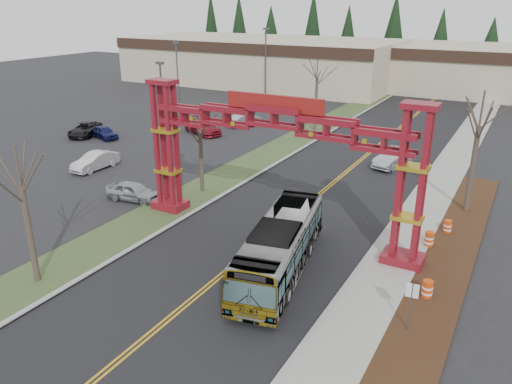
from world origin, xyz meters
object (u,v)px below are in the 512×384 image
Objects in this scene: parked_car_near_c at (85,129)px; street_sign at (411,298)px; bare_tree_median_mid at (200,131)px; parked_car_mid_a at (203,127)px; transit_bus at (280,247)px; parked_car_mid_b at (104,132)px; barrel_mid at (429,240)px; light_pole_mid at (177,71)px; light_pole_far at (266,57)px; parked_car_near_a at (133,191)px; retail_building_west at (262,61)px; parked_car_near_b at (95,161)px; light_pole_near at (162,101)px; parked_car_far_a at (245,119)px; barrel_north at (447,227)px; bare_tree_right_far at (479,127)px; bare_tree_median_far at (317,78)px; silver_sedan at (394,158)px; barrel_south at (427,290)px; gateway_arch at (274,140)px.

parked_car_near_c is 2.08× the size of street_sign.
parked_car_mid_a is at bearing 124.73° from bare_tree_median_mid.
transit_bus is 2.15× the size of parked_car_near_c.
barrel_mid is at bearing -87.24° from parked_car_mid_b.
light_pole_mid is 15.32m from light_pole_far.
retail_building_west is at bearing 10.92° from parked_car_near_a.
parked_car_near_a is at bearing -25.17° from parked_car_near_b.
light_pole_near is 0.85× the size of light_pole_far.
parked_car_far_a is 4.86× the size of barrel_north.
parked_car_mid_b is at bearing -84.61° from retail_building_west.
parked_car_near_a is 0.91× the size of parked_car_near_b.
light_pole_near is at bearing 177.16° from bare_tree_right_far.
parked_car_near_a is 0.49× the size of bare_tree_right_far.
parked_car_far_a is (2.08, 5.46, -0.04)m from parked_car_mid_a.
parked_car_mid_a is 10.33m from parked_car_mid_b.
parked_car_near_c is (-31.16, 15.65, -0.80)m from transit_bus.
parked_car_mid_a is 5.81× the size of barrel_north.
bare_tree_median_mid is 21.88m from bare_tree_median_far.
light_pole_near is 8.61× the size of barrel_mid.
parked_car_near_b is at bearing 99.36° from parked_car_far_a.
bare_tree_median_mid is (-11.05, -13.23, 3.88)m from silver_sedan.
light_pole_near is 30.61m from barrel_south.
silver_sedan is 13.54m from barrel_north.
light_pole_near is 27.58m from barrel_north.
bare_tree_median_mid is 6.78× the size of barrel_south.
barrel_south is at bearing -44.81° from parked_car_near_c.
gateway_arch reaches higher than parked_car_near_a.
parked_car_mid_a is 0.63× the size of bare_tree_right_far.
barrel_south is at bearing -87.27° from barrel_north.
barrel_north is (27.61, -13.27, -0.31)m from parked_car_mid_a.
light_pole_near is at bearing -78.84° from parked_car_mid_b.
parked_car_near_a is at bearing -115.46° from silver_sedan.
bare_tree_right_far reaches higher than parked_car_mid_a.
parked_car_near_b is 10.56m from parked_car_mid_b.
light_pole_mid is (-38.64, 18.58, -0.93)m from bare_tree_right_far.
bare_tree_median_far is at bearing 98.07° from transit_bus.
barrel_north is (35.51, -6.62, -0.20)m from parked_car_mid_b.
light_pole_near reaches higher than parked_car_mid_a.
street_sign is 8.81m from barrel_mid.
transit_bus is 2.78× the size of parked_car_mid_b.
parked_car_mid_b reaches higher than barrel_south.
bare_tree_right_far is (18.00, -16.21, 0.20)m from bare_tree_median_far.
parked_car_mid_b is (-28.53, 15.81, -0.83)m from transit_bus.
retail_building_west is at bearing 103.41° from parked_car_near_b.
silver_sedan is 0.56× the size of light_pole_mid.
barrel_south is at bearing -20.63° from bare_tree_median_mid.
barrel_north is at bearing 91.04° from street_sign.
parked_car_mid_b is at bearing -20.66° from parked_car_near_c.
retail_building_west is 9.25× the size of parked_car_near_c.
light_pole_far is at bearing -50.85° from parked_car_far_a.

